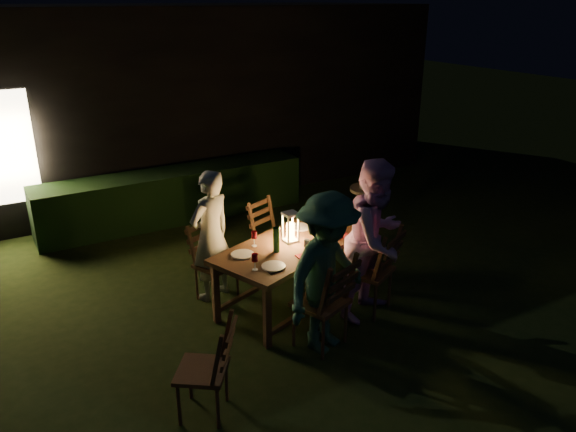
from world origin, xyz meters
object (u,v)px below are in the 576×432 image
chair_end (351,246)px  ice_bucket (370,181)px  person_house_side (211,236)px  bottle_bucket_b (371,176)px  dining_table (291,250)px  bottle_table (276,240)px  person_opp_right (376,239)px  chair_spare (205,385)px  chair_near_left (322,317)px  side_table (369,194)px  bottle_bucket_a (369,178)px  lantern (290,229)px  chair_far_right (272,248)px  person_opp_left (327,274)px  chair_far_left (216,275)px  chair_near_right (370,284)px

chair_end → ice_bucket: (0.80, 0.67, 0.59)m
person_house_side → bottle_bucket_b: 2.76m
dining_table → bottle_table: size_ratio=7.15×
person_opp_right → bottle_bucket_b: size_ratio=5.57×
chair_spare → person_opp_right: size_ratio=0.53×
chair_near_left → side_table: bearing=23.1°
bottle_bucket_a → bottle_bucket_b: (0.10, 0.08, 0.00)m
dining_table → bottle_bucket_a: (1.91, 1.05, 0.25)m
lantern → bottle_bucket_a: lantern is taller
dining_table → chair_far_right: chair_far_right is taller
chair_end → side_table: size_ratio=1.26×
chair_end → chair_spare: (-2.72, -1.65, -0.01)m
chair_spare → bottle_table: (1.33, 1.14, 0.61)m
person_opp_left → bottle_bucket_b: 2.97m
chair_near_left → chair_far_right: chair_near_left is taller
bottle_bucket_a → dining_table: bearing=-151.2°
chair_far_left → chair_end: 1.85m
dining_table → chair_near_right: 0.96m
person_house_side → ice_bucket: size_ratio=5.19×
lantern → chair_far_left: bearing=144.9°
chair_near_right → chair_spare: 2.35m
chair_near_left → chair_spare: bearing=174.1°
dining_table → person_house_side: (-0.70, 0.62, 0.10)m
chair_spare → person_house_side: size_ratio=0.61×
chair_end → bottle_bucket_a: (0.75, 0.63, 0.64)m
chair_near_right → side_table: (1.27, 1.66, 0.36)m
chair_near_right → person_opp_left: person_opp_left is taller
person_opp_left → side_table: (2.10, 2.01, -0.15)m
person_house_side → chair_near_left: bearing=90.0°
side_table → person_opp_left: bearing=-136.2°
chair_far_left → side_table: 2.72m
person_opp_left → bottle_bucket_a: (2.05, 1.97, 0.10)m
chair_near_left → person_opp_right: bearing=-2.8°
person_opp_right → bottle_bucket_b: person_opp_right is taller
chair_spare → bottle_bucket_b: bottle_bucket_b is taller
person_opp_left → chair_near_left: bearing=90.1°
chair_far_left → bottle_table: bearing=101.1°
person_opp_left → person_opp_right: bearing=0.0°
chair_near_right → person_opp_left: size_ratio=0.64×
chair_spare → bottle_table: size_ratio=3.37×
chair_near_right → bottle_bucket_b: 2.23m
bottle_bucket_a → chair_far_right: bearing=-175.3°
bottle_table → bottle_bucket_a: 2.42m
bottle_table → chair_spare: bearing=-139.3°
dining_table → bottle_table: bottle_table is taller
person_opp_right → lantern: bearing=114.7°
chair_near_left → chair_end: bearing=24.9°
chair_spare → side_table: size_ratio=1.23×
dining_table → chair_spare: bearing=-161.9°
ice_bucket → chair_near_left: bearing=-137.1°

